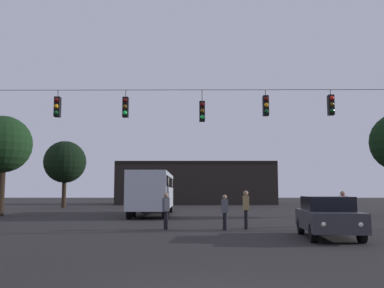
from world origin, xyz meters
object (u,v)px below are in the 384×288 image
at_px(car_near_right, 328,216).
at_px(pedestrian_crossing_right, 343,207).
at_px(city_bus, 153,189).
at_px(tree_behind_building, 3,145).
at_px(pedestrian_crossing_left, 225,210).
at_px(pedestrian_near_bus, 166,209).
at_px(tree_left_silhouette, 65,162).
at_px(pedestrian_crossing_center, 246,207).

xyz_separation_m(car_near_right, pedestrian_crossing_right, (2.25, 4.88, 0.18)).
distance_m(city_bus, tree_behind_building, 11.12).
relative_size(pedestrian_crossing_left, pedestrian_near_bus, 0.95).
bearing_deg(tree_left_silhouette, city_bus, -52.51).
relative_size(car_near_right, tree_left_silhouette, 0.64).
xyz_separation_m(city_bus, pedestrian_crossing_center, (5.38, -11.46, -0.87)).
height_order(car_near_right, tree_left_silhouette, tree_left_silhouette).
xyz_separation_m(city_bus, tree_behind_building, (-10.62, -1.00, 3.14)).
xyz_separation_m(car_near_right, tree_behind_building, (-18.58, 14.16, 4.21)).
bearing_deg(tree_behind_building, city_bus, 5.39).
bearing_deg(pedestrian_crossing_right, car_near_right, -114.75).
bearing_deg(car_near_right, pedestrian_crossing_center, 124.80).
xyz_separation_m(city_bus, pedestrian_crossing_right, (10.21, -10.28, -0.89)).
height_order(pedestrian_crossing_center, tree_behind_building, tree_behind_building).
height_order(car_near_right, pedestrian_crossing_center, pedestrian_crossing_center).
bearing_deg(city_bus, tree_behind_building, -174.61).
xyz_separation_m(pedestrian_crossing_left, pedestrian_near_bus, (-2.64, 0.42, 0.05)).
bearing_deg(pedestrian_crossing_left, car_near_right, -41.18).
height_order(pedestrian_near_bus, tree_behind_building, tree_behind_building).
relative_size(city_bus, pedestrian_crossing_left, 7.06).
relative_size(city_bus, tree_left_silhouette, 1.57).
bearing_deg(tree_left_silhouette, pedestrian_crossing_center, -57.66).
bearing_deg(pedestrian_crossing_right, tree_left_silhouette, 130.78).
height_order(city_bus, pedestrian_crossing_left, city_bus).
distance_m(city_bus, pedestrian_crossing_right, 14.52).
bearing_deg(pedestrian_crossing_center, car_near_right, -55.20).
distance_m(car_near_right, pedestrian_crossing_right, 5.38).
xyz_separation_m(car_near_right, pedestrian_near_bus, (-6.22, 3.56, 0.13)).
relative_size(pedestrian_crossing_left, pedestrian_crossing_center, 0.90).
relative_size(pedestrian_crossing_right, pedestrian_near_bus, 1.05).
relative_size(pedestrian_near_bus, tree_behind_building, 0.23).
bearing_deg(pedestrian_crossing_left, pedestrian_crossing_center, 29.56).
bearing_deg(pedestrian_crossing_center, tree_behind_building, 146.84).
relative_size(car_near_right, pedestrian_crossing_right, 2.59).
distance_m(city_bus, tree_left_silhouette, 17.87).
height_order(pedestrian_crossing_left, tree_left_silhouette, tree_left_silhouette).
bearing_deg(car_near_right, tree_left_silhouette, 122.66).
relative_size(pedestrian_crossing_center, tree_behind_building, 0.25).
bearing_deg(pedestrian_crossing_right, pedestrian_crossing_center, -166.33).
bearing_deg(tree_behind_building, pedestrian_crossing_center, -33.16).
bearing_deg(pedestrian_crossing_center, tree_left_silhouette, 122.34).
bearing_deg(car_near_right, city_bus, 117.69).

